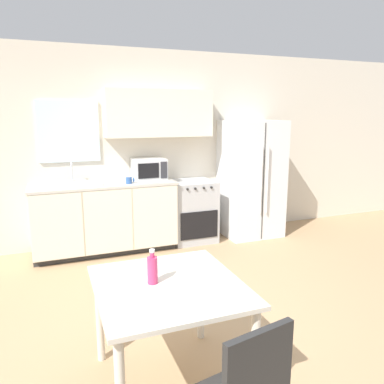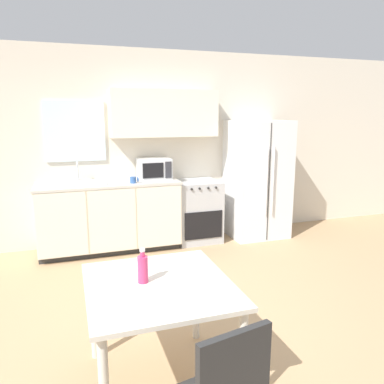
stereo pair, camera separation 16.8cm
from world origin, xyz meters
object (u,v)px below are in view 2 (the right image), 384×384
Objects in this scene: refrigerator at (257,179)px; dining_table at (159,298)px; oven_range at (197,211)px; microwave at (154,168)px; drink_bottle at (143,268)px; coffee_mug at (134,180)px.

refrigerator reaches higher than dining_table.
oven_range is 2.00× the size of microwave.
dining_table is (-0.61, -2.84, -0.45)m from microwave.
oven_range is 3.81× the size of drink_bottle.
refrigerator is at bearing -4.92° from microwave.
dining_table is 4.22× the size of drink_bottle.
refrigerator reaches higher than drink_bottle.
microwave is at bearing 75.82° from drink_bottle.
drink_bottle is at bearing -98.40° from coffee_mug.
drink_bottle is (-0.09, 0.05, 0.20)m from dining_table.
oven_range is at bearing 64.27° from drink_bottle.
oven_range is 1.03m from refrigerator.
oven_range is at bearing 176.92° from refrigerator.
oven_range is 3.02m from dining_table.
refrigerator is 3.93× the size of microwave.
oven_range is 0.51× the size of refrigerator.
refrigerator is 7.48× the size of drink_bottle.
coffee_mug is 2.56m from drink_bottle.
coffee_mug is at bearing 81.60° from drink_bottle.
oven_range is at bearing -7.78° from microwave.
drink_bottle reaches higher than oven_range.
coffee_mug is at bearing 83.79° from dining_table.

